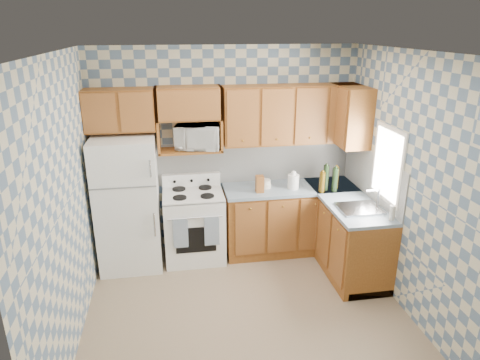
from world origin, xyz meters
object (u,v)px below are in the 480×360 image
(refrigerator, at_px, (128,203))
(electric_kettle, at_px, (293,182))
(microwave, at_px, (198,136))
(stove_body, at_px, (194,226))

(refrigerator, xyz_separation_m, electric_kettle, (2.10, -0.03, 0.17))
(electric_kettle, bearing_deg, microwave, 168.43)
(refrigerator, distance_m, microwave, 1.21)
(refrigerator, relative_size, microwave, 3.04)
(stove_body, relative_size, microwave, 1.63)
(microwave, xyz_separation_m, electric_kettle, (1.19, -0.24, -0.59))
(refrigerator, bearing_deg, microwave, 13.21)
(stove_body, bearing_deg, refrigerator, -178.22)
(microwave, height_order, electric_kettle, microwave)
(electric_kettle, bearing_deg, stove_body, 177.54)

